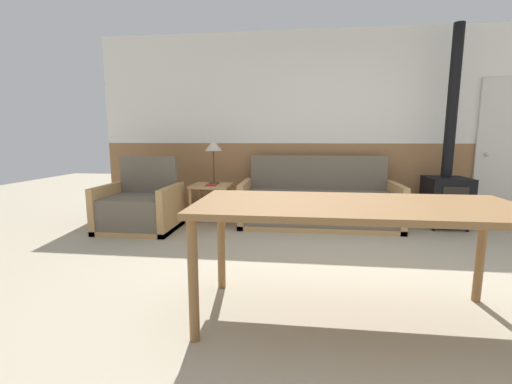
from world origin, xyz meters
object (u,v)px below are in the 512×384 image
at_px(armchair, 140,208).
at_px(table_lamp, 213,147).
at_px(couch, 318,205).
at_px(dining_table, 355,214).
at_px(wood_stove, 447,182).
at_px(side_table, 212,191).

distance_m(armchair, table_lamp, 1.28).
relative_size(couch, dining_table, 1.03).
bearing_deg(dining_table, couch, 91.82).
bearing_deg(armchair, wood_stove, 0.62).
bearing_deg(table_lamp, dining_table, -58.72).
height_order(couch, armchair, armchair).
distance_m(side_table, dining_table, 2.91).
bearing_deg(wood_stove, dining_table, -121.86).
xyz_separation_m(dining_table, wood_stove, (1.59, 2.56, -0.09)).
relative_size(armchair, wood_stove, 0.36).
distance_m(table_lamp, wood_stove, 3.16).
xyz_separation_m(couch, dining_table, (0.08, -2.47, 0.43)).
height_order(couch, dining_table, couch).
height_order(table_lamp, dining_table, table_lamp).
distance_m(table_lamp, dining_table, 2.99).
xyz_separation_m(side_table, table_lamp, (0.01, 0.09, 0.60)).
bearing_deg(couch, table_lamp, 177.56).
bearing_deg(dining_table, armchair, 140.57).
bearing_deg(table_lamp, armchair, -145.61).
bearing_deg(wood_stove, armchair, -171.46).
relative_size(couch, armchair, 2.21).
bearing_deg(wood_stove, couch, -177.17).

